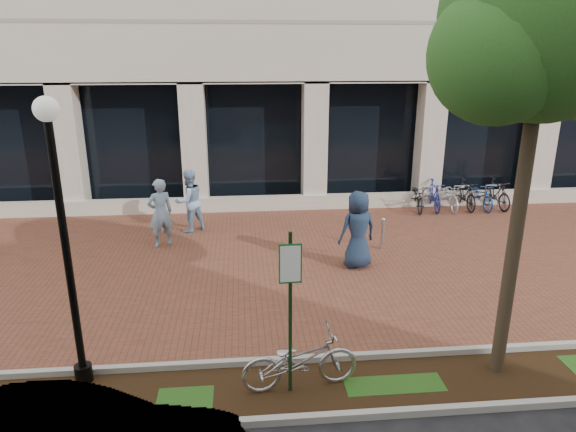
{
  "coord_description": "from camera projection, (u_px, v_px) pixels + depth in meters",
  "views": [
    {
      "loc": [
        -0.48,
        -12.13,
        5.14
      ],
      "look_at": [
        0.58,
        -0.8,
        1.48
      ],
      "focal_mm": 32.0,
      "sensor_mm": 36.0,
      "label": 1
    }
  ],
  "objects": [
    {
      "name": "ground",
      "position": [
        263.0,
        262.0,
        13.11
      ],
      "size": [
        120.0,
        120.0,
        0.0
      ],
      "primitive_type": "plane",
      "color": "black",
      "rests_on": "ground"
    },
    {
      "name": "brick_plaza",
      "position": [
        263.0,
        262.0,
        13.11
      ],
      "size": [
        40.0,
        9.0,
        0.01
      ],
      "primitive_type": "cube",
      "color": "brown",
      "rests_on": "ground"
    },
    {
      "name": "planting_strip",
      "position": [
        278.0,
        391.0,
        8.13
      ],
      "size": [
        40.0,
        1.5,
        0.01
      ],
      "primitive_type": "cube",
      "color": "black",
      "rests_on": "ground"
    },
    {
      "name": "curb_plaza_side",
      "position": [
        275.0,
        361.0,
        8.83
      ],
      "size": [
        40.0,
        0.12,
        0.12
      ],
      "primitive_type": "cube",
      "color": "#A2A198",
      "rests_on": "ground"
    },
    {
      "name": "curb_street_side",
      "position": [
        282.0,
        420.0,
        7.41
      ],
      "size": [
        40.0,
        0.12,
        0.12
      ],
      "primitive_type": "cube",
      "color": "#A2A198",
      "rests_on": "ground"
    },
    {
      "name": "parking_sign",
      "position": [
        290.0,
        295.0,
        7.62
      ],
      "size": [
        0.34,
        0.07,
        2.68
      ],
      "rotation": [
        0.0,
        0.0,
        0.05
      ],
      "color": "#163C19",
      "rests_on": "ground"
    },
    {
      "name": "lamppost",
      "position": [
        64.0,
        233.0,
        7.6
      ],
      "size": [
        0.36,
        0.36,
        4.56
      ],
      "color": "black",
      "rests_on": "ground"
    },
    {
      "name": "street_tree",
      "position": [
        547.0,
        30.0,
        7.06
      ],
      "size": [
        3.51,
        2.93,
        7.07
      ],
      "color": "#423525",
      "rests_on": "ground"
    },
    {
      "name": "locked_bicycle",
      "position": [
        300.0,
        360.0,
        8.09
      ],
      "size": [
        1.94,
        0.88,
        0.98
      ],
      "primitive_type": "imported",
      "rotation": [
        0.0,
        0.0,
        1.69
      ],
      "color": "#B2B2B6",
      "rests_on": "ground"
    },
    {
      "name": "pedestrian_left",
      "position": [
        160.0,
        213.0,
        13.93
      ],
      "size": [
        0.83,
        0.72,
        1.91
      ],
      "primitive_type": "imported",
      "rotation": [
        0.0,
        0.0,
        3.6
      ],
      "color": "#85A7C6",
      "rests_on": "ground"
    },
    {
      "name": "pedestrian_mid",
      "position": [
        189.0,
        201.0,
        15.11
      ],
      "size": [
        1.15,
        1.1,
        1.87
      ],
      "primitive_type": "imported",
      "rotation": [
        0.0,
        0.0,
        3.75
      ],
      "color": "#8CAED1",
      "rests_on": "ground"
    },
    {
      "name": "pedestrian_right",
      "position": [
        358.0,
        230.0,
        12.56
      ],
      "size": [
        1.08,
        0.85,
        1.94
      ],
      "primitive_type": "imported",
      "rotation": [
        0.0,
        0.0,
        3.41
      ],
      "color": "#1C2C46",
      "rests_on": "ground"
    },
    {
      "name": "bollard",
      "position": [
        383.0,
        233.0,
        13.85
      ],
      "size": [
        0.12,
        0.12,
        0.9
      ],
      "color": "silver",
      "rests_on": "ground"
    },
    {
      "name": "bike_rack_cluster",
      "position": [
        456.0,
        195.0,
        17.44
      ],
      "size": [
        3.5,
        1.79,
        1.01
      ],
      "rotation": [
        0.0,
        0.0,
        -0.03
      ],
      "color": "black",
      "rests_on": "ground"
    }
  ]
}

